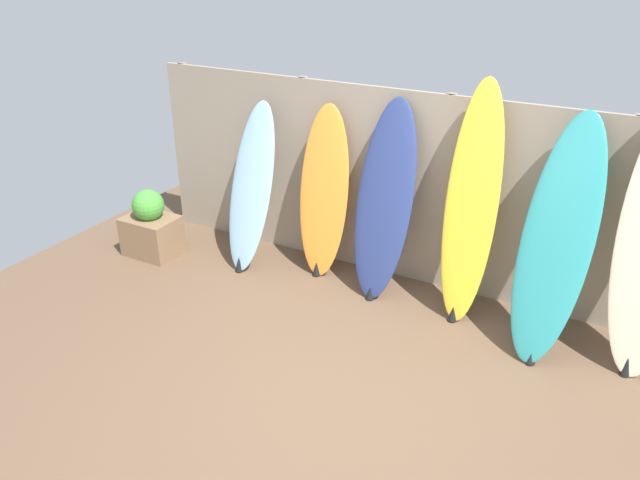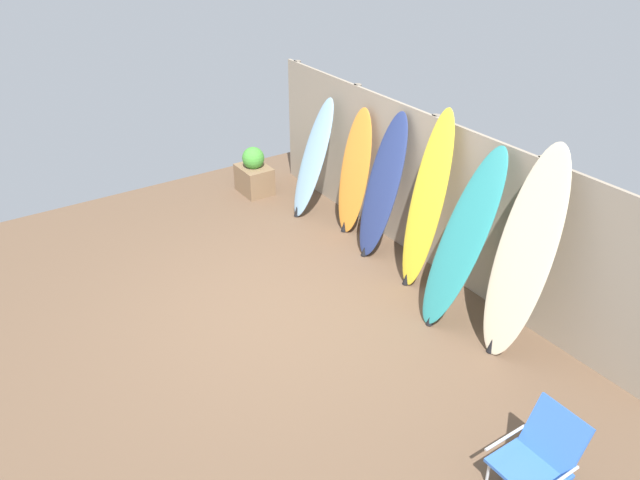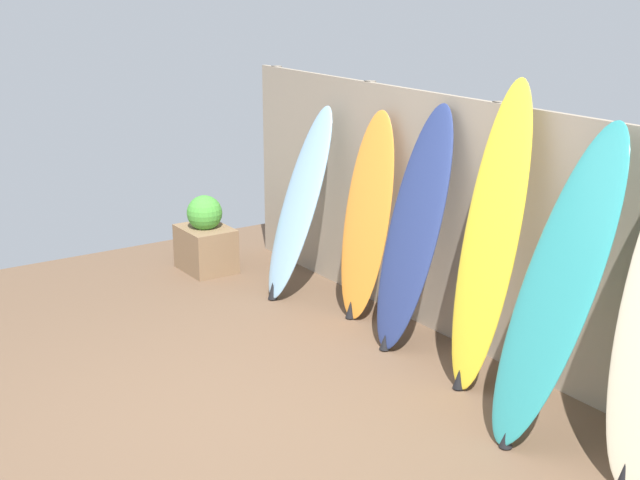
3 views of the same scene
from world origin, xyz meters
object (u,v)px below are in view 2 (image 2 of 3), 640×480
beach_chair (540,453)px  planter_box (254,174)px  surfboard_teal_4 (463,239)px  surfboard_navy_2 (383,187)px  surfboard_skyblue_0 (313,159)px  surfboard_yellow_3 (427,202)px  surfboard_orange_1 (354,173)px  surfboard_cream_5 (524,256)px

beach_chair → planter_box: planter_box is taller
surfboard_teal_4 → surfboard_navy_2: bearing=173.4°
surfboard_navy_2 → beach_chair: 3.65m
surfboard_skyblue_0 → surfboard_teal_4: (2.84, -0.07, 0.13)m
planter_box → surfboard_skyblue_0: bearing=20.4°
surfboard_teal_4 → beach_chair: (1.92, -1.02, -0.60)m
surfboard_yellow_3 → beach_chair: size_ratio=3.15×
surfboard_teal_4 → surfboard_orange_1: bearing=173.7°
surfboard_navy_2 → surfboard_cream_5: 2.15m
surfboard_navy_2 → surfboard_cream_5: size_ratio=0.85×
surfboard_orange_1 → surfboard_navy_2: bearing=-5.5°
surfboard_skyblue_0 → surfboard_cream_5: surfboard_cream_5 is taller
surfboard_orange_1 → surfboard_yellow_3: (1.41, -0.07, 0.19)m
surfboard_orange_1 → surfboard_cream_5: surfboard_cream_5 is taller
surfboard_skyblue_0 → surfboard_teal_4: bearing=-1.4°
surfboard_navy_2 → beach_chair: bearing=-19.3°
surfboard_teal_4 → surfboard_cream_5: size_ratio=0.89×
surfboard_orange_1 → surfboard_navy_2: (0.64, -0.06, 0.07)m
surfboard_yellow_3 → surfboard_navy_2: bearing=179.4°
surfboard_skyblue_0 → planter_box: 1.19m
beach_chair → surfboard_yellow_3: bearing=179.6°
surfboard_cream_5 → beach_chair: size_ratio=3.24×
surfboard_skyblue_0 → surfboard_yellow_3: (2.12, 0.09, 0.21)m
surfboard_cream_5 → beach_chair: bearing=-41.9°
beach_chair → surfboard_teal_4: bearing=175.8°
surfboard_teal_4 → planter_box: 3.91m
surfboard_teal_4 → beach_chair: 2.25m
surfboard_yellow_3 → surfboard_teal_4: surfboard_yellow_3 is taller
surfboard_skyblue_0 → surfboard_navy_2: bearing=4.4°
surfboard_orange_1 → planter_box: size_ratio=2.32×
surfboard_skyblue_0 → surfboard_navy_2: 1.36m
surfboard_orange_1 → surfboard_yellow_3: bearing=-2.9°
surfboard_orange_1 → beach_chair: size_ratio=2.55×
surfboard_yellow_3 → surfboard_cream_5: 1.37m
surfboard_cream_5 → beach_chair: 1.83m
surfboard_teal_4 → surfboard_skyblue_0: bearing=178.6°
surfboard_skyblue_0 → surfboard_teal_4: size_ratio=0.86×
surfboard_skyblue_0 → planter_box: (-1.01, -0.38, -0.49)m
surfboard_skyblue_0 → surfboard_cream_5: size_ratio=0.77×
surfboard_orange_1 → surfboard_teal_4: bearing=-6.3°
surfboard_skyblue_0 → beach_chair: size_ratio=2.49×
surfboard_navy_2 → surfboard_yellow_3: surfboard_yellow_3 is taller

